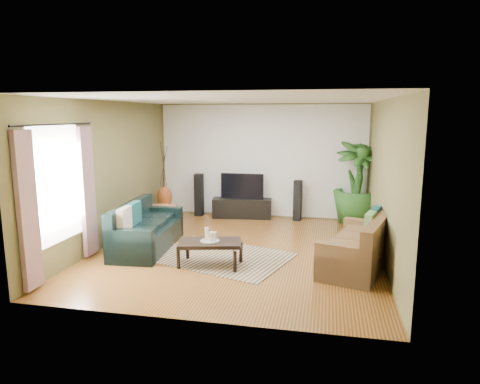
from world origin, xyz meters
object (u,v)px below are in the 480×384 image
(sofa_left, at_px, (147,226))
(potted_plant, at_px, (357,182))
(pedestal, at_px, (165,212))
(television, at_px, (242,186))
(speaker_left, at_px, (199,195))
(side_table, at_px, (163,219))
(coffee_table, at_px, (210,253))
(sofa_right, at_px, (357,242))
(speaker_right, at_px, (298,200))
(vase, at_px, (165,197))
(tv_stand, at_px, (242,208))

(sofa_left, bearing_deg, potted_plant, -58.93)
(pedestal, bearing_deg, sofa_left, -76.99)
(potted_plant, bearing_deg, television, 180.00)
(pedestal, bearing_deg, potted_plant, 8.24)
(speaker_left, xyz_separation_m, pedestal, (-0.64, -0.63, -0.33))
(potted_plant, relative_size, side_table, 3.33)
(coffee_table, xyz_separation_m, speaker_left, (-1.21, 3.36, 0.31))
(sofa_right, bearing_deg, coffee_table, -63.82)
(speaker_left, height_order, potted_plant, potted_plant)
(speaker_right, height_order, pedestal, speaker_right)
(speaker_right, bearing_deg, vase, -158.01)
(speaker_right, height_order, potted_plant, potted_plant)
(speaker_left, distance_m, pedestal, 0.96)
(sofa_right, xyz_separation_m, pedestal, (-4.19, 2.32, -0.23))
(tv_stand, relative_size, pedestal, 3.67)
(coffee_table, height_order, vase, vase)
(coffee_table, relative_size, pedestal, 2.66)
(sofa_right, relative_size, tv_stand, 1.32)
(speaker_left, distance_m, speaker_right, 2.39)
(speaker_right, relative_size, pedestal, 2.48)
(television, xyz_separation_m, side_table, (-1.37, -1.64, -0.49))
(speaker_left, bearing_deg, sofa_left, -90.78)
(speaker_left, bearing_deg, side_table, -97.53)
(side_table, bearing_deg, vase, 109.19)
(coffee_table, xyz_separation_m, vase, (-1.85, 2.73, 0.35))
(sofa_left, bearing_deg, sofa_right, -97.60)
(speaker_left, height_order, pedestal, speaker_left)
(sofa_left, height_order, potted_plant, potted_plant)
(potted_plant, relative_size, pedestal, 4.94)
(sofa_left, relative_size, speaker_right, 2.03)
(sofa_right, height_order, speaker_right, speaker_right)
(speaker_right, bearing_deg, pedestal, -158.01)
(coffee_table, distance_m, speaker_right, 3.57)
(vase, bearing_deg, sofa_left, -76.99)
(potted_plant, distance_m, side_table, 4.38)
(side_table, bearing_deg, potted_plant, 22.21)
(potted_plant, xyz_separation_m, vase, (-4.36, -0.63, -0.39))
(side_table, bearing_deg, television, 50.17)
(tv_stand, bearing_deg, potted_plant, -5.93)
(sofa_right, distance_m, potted_plant, 3.00)
(tv_stand, bearing_deg, pedestal, -165.73)
(potted_plant, distance_m, vase, 4.42)
(vase, bearing_deg, tv_stand, 20.20)
(tv_stand, xyz_separation_m, speaker_left, (-1.07, -0.00, 0.28))
(television, bearing_deg, pedestal, -159.80)
(sofa_right, distance_m, coffee_table, 2.38)
(sofa_left, relative_size, side_table, 3.41)
(speaker_left, bearing_deg, tv_stand, 2.70)
(sofa_left, xyz_separation_m, side_table, (-0.13, 1.08, -0.14))
(sofa_right, distance_m, vase, 4.79)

